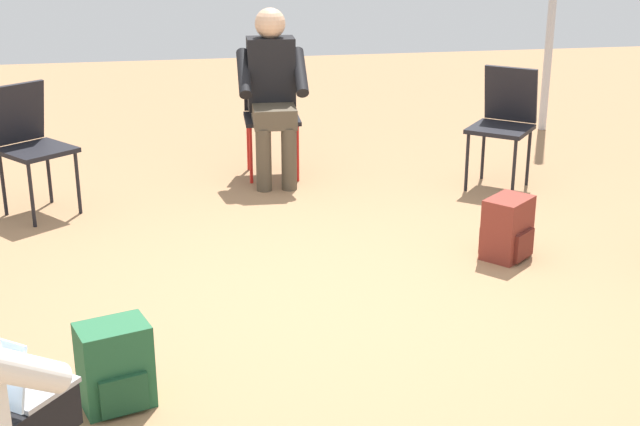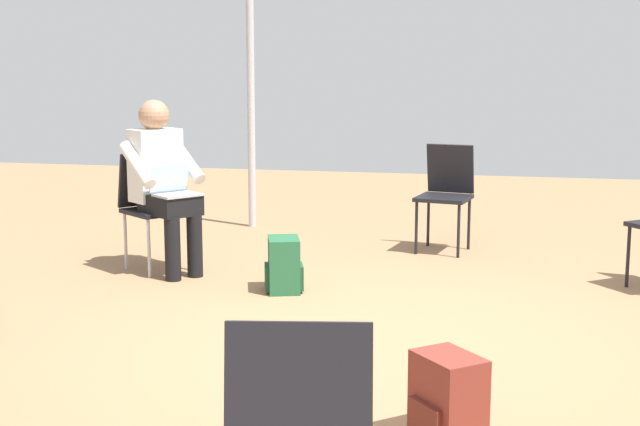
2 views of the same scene
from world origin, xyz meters
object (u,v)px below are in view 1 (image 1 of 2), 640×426
backpack_by_empty_chair (115,370)px  chair_north (271,109)px  backpack_near_laptop_user (507,231)px  chair_northeast (504,119)px  chair_northwest (30,139)px  person_in_black (272,87)px

backpack_by_empty_chair → chair_north: bearing=72.1°
backpack_near_laptop_user → backpack_by_empty_chair: bearing=-149.9°
chair_northeast → chair_north: 1.70m
chair_northwest → backpack_by_empty_chair: bearing=65.1°
chair_northwest → backpack_near_laptop_user: size_ratio=2.36×
chair_northeast → chair_northwest: same height
chair_northwest → chair_north: size_ratio=1.00×
chair_northeast → person_in_black: 1.67m
person_in_black → backpack_by_empty_chair: bearing=73.5°
chair_northwest → chair_north: (1.65, 0.63, 0.00)m
chair_northeast → backpack_by_empty_chair: bearing=83.3°
person_in_black → backpack_by_empty_chair: size_ratio=3.44×
chair_northwest → backpack_near_laptop_user: (2.78, -1.28, -0.34)m
chair_northeast → chair_north: (-1.59, 0.60, 0.00)m
chair_northwest → person_in_black: 1.71m
chair_northeast → backpack_by_empty_chair: size_ratio=2.36×
person_in_black → backpack_near_laptop_user: 2.15m
chair_north → person_in_black: 0.26m
person_in_black → chair_northwest: bearing=18.0°
chair_northeast → backpack_near_laptop_user: bearing=109.7°
backpack_near_laptop_user → chair_north: bearing=120.7°
chair_north → backpack_near_laptop_user: chair_north is taller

